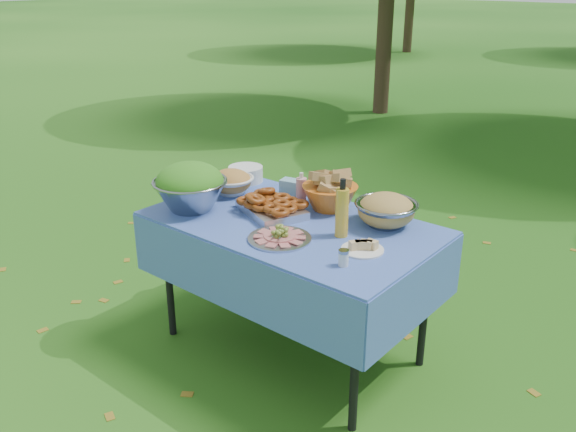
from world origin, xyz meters
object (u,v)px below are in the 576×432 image
object	(u,v)px
salad_bowl	(190,186)
bread_bowl	(330,191)
pasta_bowl_steel	(386,210)
charcuterie_platter	(280,233)
oil_bottle	(342,208)
plate_stack	(246,174)
picnic_table	(291,288)

from	to	relation	value
salad_bowl	bread_bowl	xyz separation A→B (m)	(0.57, 0.48, -0.03)
pasta_bowl_steel	charcuterie_platter	world-z (taller)	pasta_bowl_steel
charcuterie_platter	oil_bottle	world-z (taller)	oil_bottle
pasta_bowl_steel	oil_bottle	bearing A→B (deg)	-110.58
bread_bowl	oil_bottle	size ratio (longest dim) A/B	1.03
plate_stack	salad_bowl	bearing A→B (deg)	-80.03
bread_bowl	pasta_bowl_steel	xyz separation A→B (m)	(0.35, -0.01, -0.02)
bread_bowl	charcuterie_platter	bearing A→B (deg)	-83.50
plate_stack	charcuterie_platter	world-z (taller)	plate_stack
plate_stack	pasta_bowl_steel	world-z (taller)	pasta_bowl_steel
oil_bottle	plate_stack	bearing A→B (deg)	161.66
plate_stack	picnic_table	bearing A→B (deg)	-27.20
bread_bowl	charcuterie_platter	world-z (taller)	bread_bowl
pasta_bowl_steel	plate_stack	bearing A→B (deg)	177.07
bread_bowl	picnic_table	bearing A→B (deg)	-98.73
pasta_bowl_steel	charcuterie_platter	distance (m)	0.56
salad_bowl	oil_bottle	size ratio (longest dim) A/B	1.36
picnic_table	oil_bottle	xyz separation A→B (m)	(0.30, 0.01, 0.52)
bread_bowl	charcuterie_platter	xyz separation A→B (m)	(0.05, -0.48, -0.06)
picnic_table	oil_bottle	bearing A→B (deg)	2.73
plate_stack	charcuterie_platter	bearing A→B (deg)	-36.37
picnic_table	pasta_bowl_steel	distance (m)	0.66
pasta_bowl_steel	picnic_table	bearing A→B (deg)	-145.84
salad_bowl	charcuterie_platter	distance (m)	0.63
bread_bowl	charcuterie_platter	size ratio (longest dim) A/B	0.98
salad_bowl	bread_bowl	distance (m)	0.74
picnic_table	pasta_bowl_steel	bearing A→B (deg)	34.16
bread_bowl	pasta_bowl_steel	world-z (taller)	bread_bowl
charcuterie_platter	bread_bowl	bearing A→B (deg)	96.50
plate_stack	pasta_bowl_steel	bearing A→B (deg)	-2.93
picnic_table	charcuterie_platter	size ratio (longest dim) A/B	4.79
salad_bowl	plate_stack	xyz separation A→B (m)	(-0.09, 0.52, -0.08)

